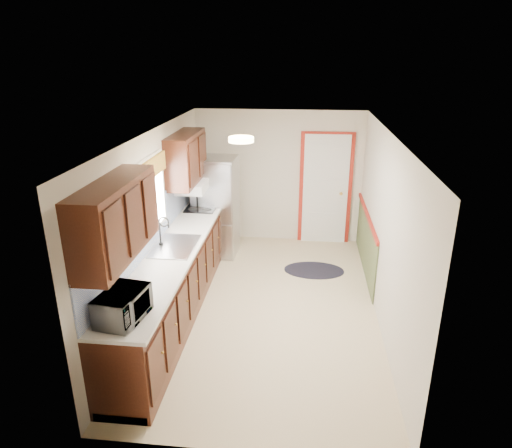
# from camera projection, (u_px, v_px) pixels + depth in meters

# --- Properties ---
(room_shell) EXTENTS (3.20, 5.20, 2.52)m
(room_shell) POSITION_uv_depth(u_px,v_px,m) (267.00, 226.00, 5.95)
(room_shell) COLOR beige
(room_shell) RESTS_ON ground
(kitchen_run) EXTENTS (0.63, 4.00, 2.20)m
(kitchen_run) POSITION_uv_depth(u_px,v_px,m) (170.00, 258.00, 5.94)
(kitchen_run) COLOR #34150B
(kitchen_run) RESTS_ON ground
(back_wall_trim) EXTENTS (1.12, 2.30, 2.08)m
(back_wall_trim) POSITION_uv_depth(u_px,v_px,m) (334.00, 200.00, 8.01)
(back_wall_trim) COLOR maroon
(back_wall_trim) RESTS_ON ground
(ceiling_fixture) EXTENTS (0.30, 0.30, 0.06)m
(ceiling_fixture) POSITION_uv_depth(u_px,v_px,m) (241.00, 139.00, 5.38)
(ceiling_fixture) COLOR #FFD88C
(ceiling_fixture) RESTS_ON room_shell
(microwave) EXTENTS (0.37, 0.57, 0.36)m
(microwave) POSITION_uv_depth(u_px,v_px,m) (122.00, 303.00, 4.28)
(microwave) COLOR white
(microwave) RESTS_ON kitchen_run
(refrigerator) EXTENTS (0.74, 0.73, 1.70)m
(refrigerator) POSITION_uv_depth(u_px,v_px,m) (216.00, 207.00, 7.80)
(refrigerator) COLOR #B7B7BC
(refrigerator) RESTS_ON ground
(rug) EXTENTS (0.97, 0.62, 0.01)m
(rug) POSITION_uv_depth(u_px,v_px,m) (314.00, 270.00, 7.41)
(rug) COLOR black
(rug) RESTS_ON ground
(cooktop) EXTENTS (0.48, 0.58, 0.02)m
(cooktop) POSITION_uv_depth(u_px,v_px,m) (202.00, 207.00, 7.46)
(cooktop) COLOR black
(cooktop) RESTS_ON kitchen_run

